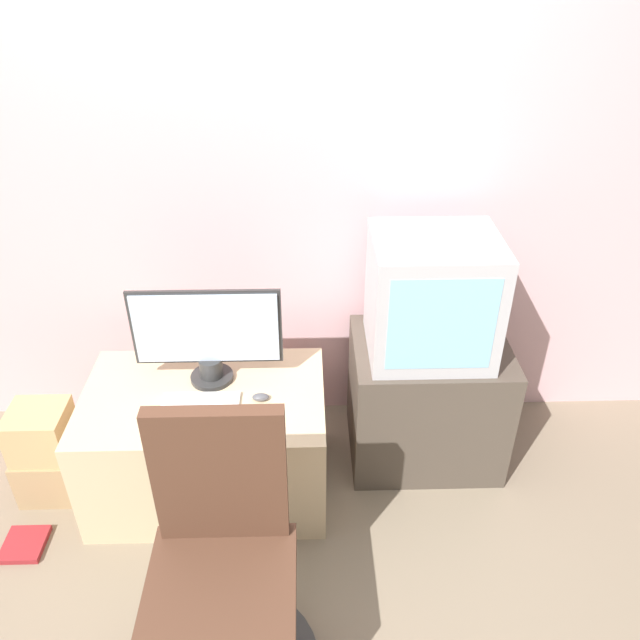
{
  "coord_description": "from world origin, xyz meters",
  "views": [
    {
      "loc": [
        0.21,
        -1.15,
        2.1
      ],
      "look_at": [
        0.26,
        0.93,
        0.76
      ],
      "focal_mm": 35.0,
      "sensor_mm": 36.0,
      "label": 1
    }
  ],
  "objects_px": {
    "keyboard": "(201,402)",
    "book": "(25,544)",
    "crt_tv": "(432,297)",
    "office_chair": "(224,586)",
    "cardboard_box_lower": "(53,470)",
    "main_monitor": "(207,335)",
    "mouse": "(261,397)"
  },
  "relations": [
    {
      "from": "crt_tv",
      "to": "book",
      "type": "relative_size",
      "value": 2.97
    },
    {
      "from": "mouse",
      "to": "book",
      "type": "relative_size",
      "value": 0.39
    },
    {
      "from": "crt_tv",
      "to": "office_chair",
      "type": "bearing_deg",
      "value": -129.04
    },
    {
      "from": "keyboard",
      "to": "book",
      "type": "bearing_deg",
      "value": -160.53
    },
    {
      "from": "cardboard_box_lower",
      "to": "mouse",
      "type": "bearing_deg",
      "value": -2.18
    },
    {
      "from": "main_monitor",
      "to": "book",
      "type": "bearing_deg",
      "value": -151.06
    },
    {
      "from": "main_monitor",
      "to": "office_chair",
      "type": "bearing_deg",
      "value": -81.75
    },
    {
      "from": "keyboard",
      "to": "book",
      "type": "relative_size",
      "value": 1.79
    },
    {
      "from": "keyboard",
      "to": "cardboard_box_lower",
      "type": "bearing_deg",
      "value": 175.77
    },
    {
      "from": "office_chair",
      "to": "cardboard_box_lower",
      "type": "xyz_separation_m",
      "value": [
        -0.84,
        0.76,
        -0.27
      ]
    },
    {
      "from": "office_chair",
      "to": "book",
      "type": "height_order",
      "value": "office_chair"
    },
    {
      "from": "main_monitor",
      "to": "office_chair",
      "type": "xyz_separation_m",
      "value": [
        0.13,
        -0.87,
        -0.34
      ]
    },
    {
      "from": "keyboard",
      "to": "crt_tv",
      "type": "relative_size",
      "value": 0.6
    },
    {
      "from": "main_monitor",
      "to": "book",
      "type": "xyz_separation_m",
      "value": [
        -0.74,
        -0.41,
        -0.71
      ]
    },
    {
      "from": "crt_tv",
      "to": "office_chair",
      "type": "height_order",
      "value": "crt_tv"
    },
    {
      "from": "main_monitor",
      "to": "mouse",
      "type": "bearing_deg",
      "value": -34.39
    },
    {
      "from": "crt_tv",
      "to": "main_monitor",
      "type": "bearing_deg",
      "value": -175.18
    },
    {
      "from": "main_monitor",
      "to": "crt_tv",
      "type": "distance_m",
      "value": 0.9
    },
    {
      "from": "mouse",
      "to": "crt_tv",
      "type": "bearing_deg",
      "value": 17.58
    },
    {
      "from": "keyboard",
      "to": "main_monitor",
      "type": "bearing_deg",
      "value": 80.56
    },
    {
      "from": "main_monitor",
      "to": "crt_tv",
      "type": "xyz_separation_m",
      "value": [
        0.89,
        0.08,
        0.11
      ]
    },
    {
      "from": "keyboard",
      "to": "mouse",
      "type": "xyz_separation_m",
      "value": [
        0.23,
        0.02,
        0.01
      ]
    },
    {
      "from": "cardboard_box_lower",
      "to": "crt_tv",
      "type": "bearing_deg",
      "value": 6.49
    },
    {
      "from": "cardboard_box_lower",
      "to": "book",
      "type": "relative_size",
      "value": 1.49
    },
    {
      "from": "keyboard",
      "to": "cardboard_box_lower",
      "type": "distance_m",
      "value": 0.8
    },
    {
      "from": "crt_tv",
      "to": "cardboard_box_lower",
      "type": "xyz_separation_m",
      "value": [
        -1.6,
        -0.18,
        -0.73
      ]
    },
    {
      "from": "crt_tv",
      "to": "office_chair",
      "type": "xyz_separation_m",
      "value": [
        -0.77,
        -0.94,
        -0.46
      ]
    },
    {
      "from": "keyboard",
      "to": "cardboard_box_lower",
      "type": "xyz_separation_m",
      "value": [
        -0.68,
        0.05,
        -0.4
      ]
    },
    {
      "from": "crt_tv",
      "to": "keyboard",
      "type": "bearing_deg",
      "value": -165.78
    },
    {
      "from": "keyboard",
      "to": "office_chair",
      "type": "relative_size",
      "value": 0.31
    },
    {
      "from": "keyboard",
      "to": "office_chair",
      "type": "height_order",
      "value": "office_chair"
    },
    {
      "from": "keyboard",
      "to": "office_chair",
      "type": "xyz_separation_m",
      "value": [
        0.15,
        -0.71,
        -0.13
      ]
    }
  ]
}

